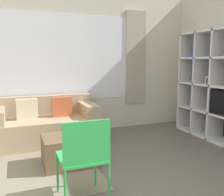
{
  "coord_description": "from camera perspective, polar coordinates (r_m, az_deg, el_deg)",
  "views": [
    {
      "loc": [
        -0.64,
        -1.71,
        1.39
      ],
      "look_at": [
        0.68,
        1.66,
        0.85
      ],
      "focal_mm": 40.0,
      "sensor_mm": 36.0,
      "label": 1
    }
  ],
  "objects": [
    {
      "name": "couch_main",
      "position": [
        4.45,
        -14.96,
        -5.91
      ],
      "size": [
        1.73,
        0.85,
        0.77
      ],
      "color": "tan",
      "rests_on": "ground_plane"
    },
    {
      "name": "wall_back",
      "position": [
        4.81,
        -13.81,
        7.85
      ],
      "size": [
        6.87,
        0.11,
        2.7
      ],
      "color": "beige",
      "rests_on": "ground_plane"
    },
    {
      "name": "ottoman",
      "position": [
        3.46,
        -9.49,
        -11.7
      ],
      "size": [
        0.72,
        0.54,
        0.41
      ],
      "color": "brown",
      "rests_on": "ground_plane"
    },
    {
      "name": "folding_chair",
      "position": [
        2.44,
        -6.49,
        -12.53
      ],
      "size": [
        0.44,
        0.46,
        0.86
      ],
      "rotation": [
        0.0,
        0.0,
        3.14
      ],
      "color": "green",
      "rests_on": "ground_plane"
    }
  ]
}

